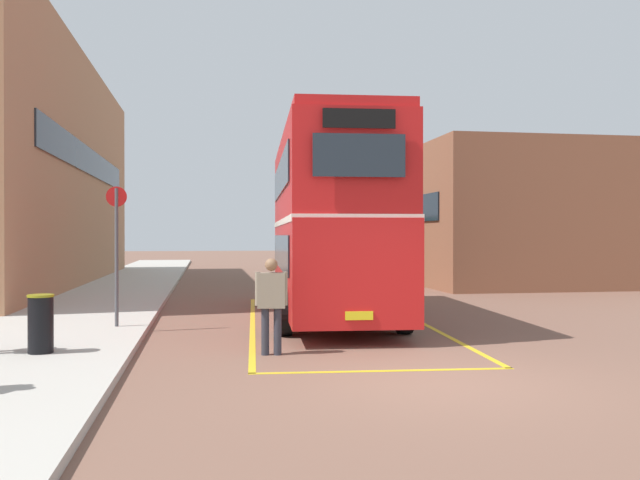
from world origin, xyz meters
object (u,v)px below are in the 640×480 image
Objects in this scene: double_decker_bus at (329,220)px; bus_stop_sign at (117,243)px; litter_bin at (41,324)px; single_deck_bus at (345,245)px; pedestrian_boarding at (271,299)px.

double_decker_bus reaches higher than bus_stop_sign.
bus_stop_sign is at bearing 75.56° from litter_bin.
bus_stop_sign is at bearing -116.33° from single_deck_bus.
single_deck_bus is at bearing 76.74° from double_decker_bus.
single_deck_bus is 2.82× the size of bus_stop_sign.
pedestrian_boarding is (-1.99, -5.23, -1.52)m from double_decker_bus.
pedestrian_boarding is at bearing -110.86° from double_decker_bus.
bus_stop_sign is (-3.06, 3.26, 0.95)m from pedestrian_boarding.
pedestrian_boarding is 1.74× the size of litter_bin.
litter_bin is at bearing -114.63° from single_deck_bus.
double_decker_bus is 5.46m from bus_stop_sign.
bus_stop_sign reaches higher than litter_bin.
single_deck_bus reaches higher than litter_bin.
bus_stop_sign reaches higher than pedestrian_boarding.
double_decker_bus is 10.25× the size of litter_bin.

